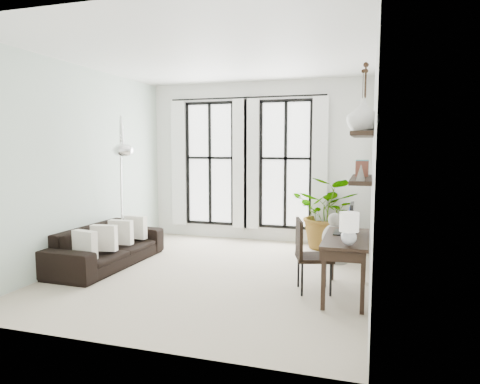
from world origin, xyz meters
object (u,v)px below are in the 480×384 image
at_px(sofa, 108,246).
at_px(buddha, 334,241).
at_px(desk_chair, 308,251).
at_px(plant, 328,213).
at_px(arc_lamp, 121,153).
at_px(desk, 346,242).

xyz_separation_m(sofa, buddha, (3.48, 1.28, 0.03)).
distance_m(sofa, desk_chair, 3.28).
xyz_separation_m(plant, arc_lamp, (-3.18, -1.87, 1.13)).
xyz_separation_m(sofa, arc_lamp, (0.10, 0.31, 1.49)).
distance_m(plant, buddha, 0.98).
relative_size(arc_lamp, buddha, 2.93).
bearing_deg(desk_chair, desk, -25.01).
relative_size(desk, desk_chair, 1.34).
distance_m(desk, desk_chair, 0.52).
height_order(sofa, arc_lamp, arc_lamp).
distance_m(sofa, plant, 3.96).
relative_size(sofa, plant, 1.60).
xyz_separation_m(sofa, desk, (3.75, -0.40, 0.40)).
bearing_deg(buddha, desk, -80.92).
xyz_separation_m(desk, arc_lamp, (-3.64, 0.71, 1.09)).
height_order(arc_lamp, buddha, arc_lamp).
xyz_separation_m(plant, desk, (0.46, -2.58, 0.04)).
relative_size(sofa, buddha, 2.66).
height_order(plant, buddha, plant).
height_order(sofa, desk, desk).
height_order(plant, desk_chair, plant).
bearing_deg(arc_lamp, buddha, 16.00).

